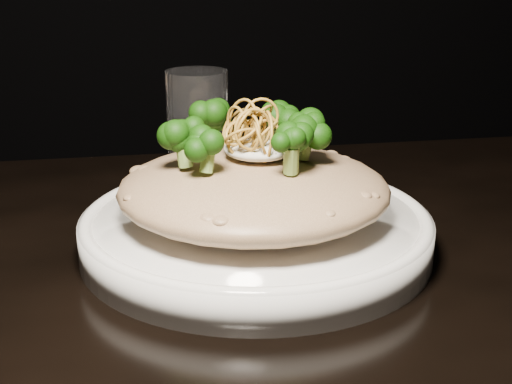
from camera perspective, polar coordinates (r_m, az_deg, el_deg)
The scene contains 7 objects.
table at distance 0.64m, azimuth 6.25°, elevation -13.37°, with size 1.10×0.80×0.75m.
plate at distance 0.65m, azimuth 0.00°, elevation -3.25°, with size 0.31×0.31×0.03m, color white.
risotto at distance 0.63m, azimuth -0.18°, elevation 0.29°, with size 0.24×0.24×0.05m, color brown.
broccoli at distance 0.62m, azimuth -0.52°, elevation 5.12°, with size 0.15×0.15×0.06m, color black, non-canonical shape.
cheese at distance 0.62m, azimuth 0.23°, elevation 3.51°, with size 0.06×0.06×0.02m, color white.
shallots at distance 0.61m, azimuth -0.46°, elevation 5.93°, with size 0.06×0.06×0.04m, color #8E601E, non-canonical shape.
drinking_glass at distance 0.84m, azimuth -4.68°, elevation 5.37°, with size 0.07×0.07×0.13m, color white.
Camera 1 is at (-0.16, -0.52, 1.01)m, focal length 50.00 mm.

